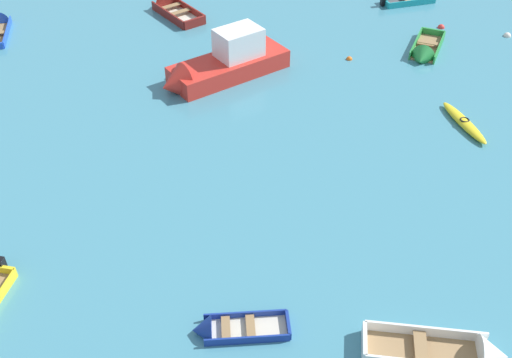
# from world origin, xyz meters

# --- Properties ---
(rowboat_green_far_right) EXTENTS (3.01, 3.72, 1.18)m
(rowboat_green_far_right) POSITION_xyz_m (10.33, 31.95, 0.19)
(rowboat_green_far_right) COLOR #99754C
(rowboat_green_far_right) RESTS_ON ground_plane
(motor_launch_red_cluster_outer) EXTENTS (6.78, 4.50, 2.65)m
(motor_launch_red_cluster_outer) POSITION_xyz_m (-0.18, 31.72, 0.72)
(motor_launch_red_cluster_outer) COLOR red
(motor_launch_red_cluster_outer) RESTS_ON ground_plane
(rowboat_deep_blue_far_left) EXTENTS (2.97, 1.23, 0.87)m
(rowboat_deep_blue_far_left) POSITION_xyz_m (-2.33, 16.81, 0.13)
(rowboat_deep_blue_far_left) COLOR beige
(rowboat_deep_blue_far_left) RESTS_ON ground_plane
(rowboat_white_near_left) EXTENTS (4.21, 2.36, 1.13)m
(rowboat_white_near_left) POSITION_xyz_m (4.26, 14.66, 0.22)
(rowboat_white_near_left) COLOR #99754C
(rowboat_white_near_left) RESTS_ON ground_plane
(rowboat_maroon_center) EXTENTS (3.04, 4.24, 1.34)m
(rowboat_maroon_center) POSITION_xyz_m (-2.08, 40.08, 0.22)
(rowboat_maroon_center) COLOR beige
(rowboat_maroon_center) RESTS_ON ground_plane
(kayak_yellow_foreground_center) EXTENTS (0.89, 3.41, 0.32)m
(kayak_yellow_foreground_center) POSITION_xyz_m (9.57, 25.69, 0.15)
(kayak_yellow_foreground_center) COLOR yellow
(kayak_yellow_foreground_center) RESTS_ON ground_plane
(mooring_buoy_central) EXTENTS (0.40, 0.40, 0.40)m
(mooring_buoy_central) POSITION_xyz_m (15.74, 33.34, 0.00)
(mooring_buoy_central) COLOR silver
(mooring_buoy_central) RESTS_ON ground_plane
(mooring_buoy_outer_edge) EXTENTS (0.39, 0.39, 0.39)m
(mooring_buoy_outer_edge) POSITION_xyz_m (12.63, 34.99, 0.00)
(mooring_buoy_outer_edge) COLOR red
(mooring_buoy_outer_edge) RESTS_ON ground_plane
(mooring_buoy_between_boats_right) EXTENTS (0.31, 0.31, 0.31)m
(mooring_buoy_between_boats_right) POSITION_xyz_m (6.49, 32.37, 0.00)
(mooring_buoy_between_boats_right) COLOR orange
(mooring_buoy_between_boats_right) RESTS_ON ground_plane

